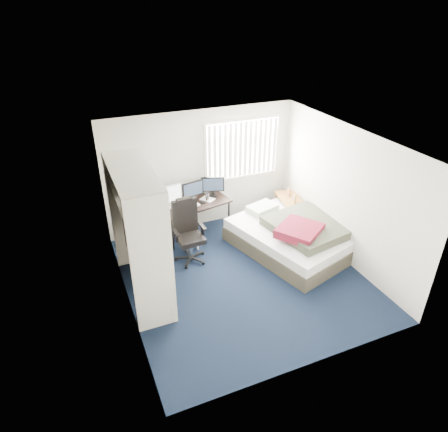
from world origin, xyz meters
name	(u,v)px	position (x,y,z in m)	size (l,w,h in m)	color
ground	(243,277)	(0.00, 0.00, 0.00)	(4.20, 4.20, 0.00)	black
room_shell	(245,201)	(0.00, 0.00, 1.51)	(4.20, 4.20, 4.20)	silver
window_assembly	(242,149)	(0.90, 2.04, 1.60)	(1.72, 0.09, 1.32)	white
closet	(139,222)	(-1.67, 0.27, 1.35)	(0.64, 1.84, 2.22)	beige
desk	(194,201)	(-0.31, 1.76, 0.75)	(1.56, 0.96, 1.18)	black
office_chair	(188,237)	(-0.70, 0.94, 0.46)	(0.59, 0.59, 1.21)	black
footstool	(191,240)	(-0.56, 1.22, 0.19)	(0.33, 0.28, 0.25)	white
nightstand	(290,201)	(1.75, 1.38, 0.52)	(0.56, 0.92, 0.77)	brown
bed	(293,236)	(1.27, 0.44, 0.30)	(2.22, 2.60, 0.73)	#403B2E
pine_box	(158,308)	(-1.65, -0.40, 0.16)	(0.44, 0.33, 0.33)	#A58752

